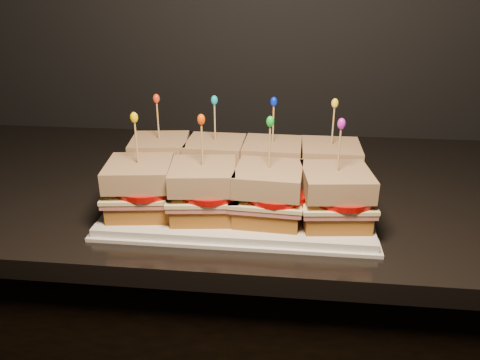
# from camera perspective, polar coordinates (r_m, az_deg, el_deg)

# --- Properties ---
(cabinet) EXTENTS (2.22, 0.62, 0.83)m
(cabinet) POSITION_cam_1_polar(r_m,az_deg,el_deg) (1.26, -15.10, -18.47)
(cabinet) COLOR black
(cabinet) RESTS_ON ground
(granite_slab) EXTENTS (2.26, 0.66, 0.03)m
(granite_slab) POSITION_cam_1_polar(r_m,az_deg,el_deg) (1.03, -17.54, -0.12)
(granite_slab) COLOR black
(granite_slab) RESTS_ON cabinet
(platter) EXTENTS (0.44, 0.27, 0.02)m
(platter) POSITION_cam_1_polar(r_m,az_deg,el_deg) (0.83, 0.00, -2.93)
(platter) COLOR white
(platter) RESTS_ON granite_slab
(platter_rim) EXTENTS (0.45, 0.28, 0.01)m
(platter_rim) POSITION_cam_1_polar(r_m,az_deg,el_deg) (0.83, 0.00, -3.31)
(platter_rim) COLOR white
(platter_rim) RESTS_ON granite_slab
(sandwich_0_bread_bot) EXTENTS (0.11, 0.11, 0.03)m
(sandwich_0_bread_bot) POSITION_cam_1_polar(r_m,az_deg,el_deg) (0.90, -9.52, 0.63)
(sandwich_0_bread_bot) COLOR brown
(sandwich_0_bread_bot) RESTS_ON platter
(sandwich_0_ham) EXTENTS (0.12, 0.12, 0.01)m
(sandwich_0_ham) POSITION_cam_1_polar(r_m,az_deg,el_deg) (0.90, -9.59, 1.70)
(sandwich_0_ham) COLOR #C65557
(sandwich_0_ham) RESTS_ON sandwich_0_bread_bot
(sandwich_0_cheese) EXTENTS (0.13, 0.12, 0.01)m
(sandwich_0_cheese) POSITION_cam_1_polar(r_m,az_deg,el_deg) (0.89, -9.62, 2.12)
(sandwich_0_cheese) COLOR #FFF2AC
(sandwich_0_cheese) RESTS_ON sandwich_0_ham
(sandwich_0_tomato) EXTENTS (0.10, 0.10, 0.01)m
(sandwich_0_tomato) POSITION_cam_1_polar(r_m,az_deg,el_deg) (0.88, -9.00, 2.41)
(sandwich_0_tomato) COLOR #B50A07
(sandwich_0_tomato) RESTS_ON sandwich_0_cheese
(sandwich_0_bread_top) EXTENTS (0.12, 0.12, 0.03)m
(sandwich_0_bread_top) POSITION_cam_1_polar(r_m,az_deg,el_deg) (0.88, -9.75, 3.90)
(sandwich_0_bread_top) COLOR brown
(sandwich_0_bread_top) RESTS_ON sandwich_0_tomato
(sandwich_0_pick) EXTENTS (0.00, 0.00, 0.09)m
(sandwich_0_pick) POSITION_cam_1_polar(r_m,az_deg,el_deg) (0.87, -9.96, 6.86)
(sandwich_0_pick) COLOR tan
(sandwich_0_pick) RESTS_ON sandwich_0_bread_top
(sandwich_0_frill) EXTENTS (0.01, 0.01, 0.02)m
(sandwich_0_frill) POSITION_cam_1_polar(r_m,az_deg,el_deg) (0.86, -10.16, 9.74)
(sandwich_0_frill) COLOR red
(sandwich_0_frill) RESTS_ON sandwich_0_pick
(sandwich_1_bread_bot) EXTENTS (0.10, 0.10, 0.03)m
(sandwich_1_bread_bot) POSITION_cam_1_polar(r_m,az_deg,el_deg) (0.88, -2.94, 0.36)
(sandwich_1_bread_bot) COLOR brown
(sandwich_1_bread_bot) RESTS_ON platter
(sandwich_1_ham) EXTENTS (0.11, 0.11, 0.01)m
(sandwich_1_ham) POSITION_cam_1_polar(r_m,az_deg,el_deg) (0.87, -2.96, 1.45)
(sandwich_1_ham) COLOR #C65557
(sandwich_1_ham) RESTS_ON sandwich_1_bread_bot
(sandwich_1_cheese) EXTENTS (0.11, 0.11, 0.01)m
(sandwich_1_cheese) POSITION_cam_1_polar(r_m,az_deg,el_deg) (0.87, -2.97, 1.88)
(sandwich_1_cheese) COLOR #FFF2AC
(sandwich_1_cheese) RESTS_ON sandwich_1_ham
(sandwich_1_tomato) EXTENTS (0.10, 0.10, 0.01)m
(sandwich_1_tomato) POSITION_cam_1_polar(r_m,az_deg,el_deg) (0.86, -2.26, 2.17)
(sandwich_1_tomato) COLOR #B50A07
(sandwich_1_tomato) RESTS_ON sandwich_1_cheese
(sandwich_1_bread_top) EXTENTS (0.10, 0.10, 0.03)m
(sandwich_1_bread_top) POSITION_cam_1_polar(r_m,az_deg,el_deg) (0.86, -3.01, 3.71)
(sandwich_1_bread_top) COLOR brown
(sandwich_1_bread_top) RESTS_ON sandwich_1_tomato
(sandwich_1_pick) EXTENTS (0.00, 0.00, 0.09)m
(sandwich_1_pick) POSITION_cam_1_polar(r_m,az_deg,el_deg) (0.85, -3.08, 6.74)
(sandwich_1_pick) COLOR tan
(sandwich_1_pick) RESTS_ON sandwich_1_bread_top
(sandwich_1_frill) EXTENTS (0.01, 0.01, 0.02)m
(sandwich_1_frill) POSITION_cam_1_polar(r_m,az_deg,el_deg) (0.83, -3.15, 9.70)
(sandwich_1_frill) COLOR #0F9DC2
(sandwich_1_frill) RESTS_ON sandwich_1_pick
(sandwich_2_bread_bot) EXTENTS (0.10, 0.10, 0.03)m
(sandwich_2_bread_bot) POSITION_cam_1_polar(r_m,az_deg,el_deg) (0.87, 3.87, 0.07)
(sandwich_2_bread_bot) COLOR brown
(sandwich_2_bread_bot) RESTS_ON platter
(sandwich_2_ham) EXTENTS (0.11, 0.11, 0.01)m
(sandwich_2_ham) POSITION_cam_1_polar(r_m,az_deg,el_deg) (0.86, 3.90, 1.17)
(sandwich_2_ham) COLOR #C65557
(sandwich_2_ham) RESTS_ON sandwich_2_bread_bot
(sandwich_2_cheese) EXTENTS (0.12, 0.11, 0.01)m
(sandwich_2_cheese) POSITION_cam_1_polar(r_m,az_deg,el_deg) (0.86, 3.92, 1.60)
(sandwich_2_cheese) COLOR #FFF2AC
(sandwich_2_cheese) RESTS_ON sandwich_2_ham
(sandwich_2_tomato) EXTENTS (0.10, 0.10, 0.01)m
(sandwich_2_tomato) POSITION_cam_1_polar(r_m,az_deg,el_deg) (0.85, 4.72, 1.89)
(sandwich_2_tomato) COLOR #B50A07
(sandwich_2_tomato) RESTS_ON sandwich_2_cheese
(sandwich_2_bread_top) EXTENTS (0.11, 0.11, 0.03)m
(sandwich_2_bread_top) POSITION_cam_1_polar(r_m,az_deg,el_deg) (0.85, 3.97, 3.45)
(sandwich_2_bread_top) COLOR brown
(sandwich_2_bread_top) RESTS_ON sandwich_2_tomato
(sandwich_2_pick) EXTENTS (0.00, 0.00, 0.09)m
(sandwich_2_pick) POSITION_cam_1_polar(r_m,az_deg,el_deg) (0.84, 4.06, 6.51)
(sandwich_2_pick) COLOR tan
(sandwich_2_pick) RESTS_ON sandwich_2_bread_top
(sandwich_2_frill) EXTENTS (0.01, 0.01, 0.02)m
(sandwich_2_frill) POSITION_cam_1_polar(r_m,az_deg,el_deg) (0.82, 4.15, 9.51)
(sandwich_2_frill) COLOR #061FDD
(sandwich_2_frill) RESTS_ON sandwich_2_pick
(sandwich_3_bread_bot) EXTENTS (0.10, 0.10, 0.03)m
(sandwich_3_bread_bot) POSITION_cam_1_polar(r_m,az_deg,el_deg) (0.87, 10.74, -0.22)
(sandwich_3_bread_bot) COLOR brown
(sandwich_3_bread_bot) RESTS_ON platter
(sandwich_3_ham) EXTENTS (0.11, 0.11, 0.01)m
(sandwich_3_ham) POSITION_cam_1_polar(r_m,az_deg,el_deg) (0.87, 10.83, 0.87)
(sandwich_3_ham) COLOR #C65557
(sandwich_3_ham) RESTS_ON sandwich_3_bread_bot
(sandwich_3_cheese) EXTENTS (0.11, 0.11, 0.01)m
(sandwich_3_cheese) POSITION_cam_1_polar(r_m,az_deg,el_deg) (0.86, 10.86, 1.30)
(sandwich_3_cheese) COLOR #FFF2AC
(sandwich_3_cheese) RESTS_ON sandwich_3_ham
(sandwich_3_tomato) EXTENTS (0.10, 0.10, 0.01)m
(sandwich_3_tomato) POSITION_cam_1_polar(r_m,az_deg,el_deg) (0.86, 11.72, 1.58)
(sandwich_3_tomato) COLOR #B50A07
(sandwich_3_tomato) RESTS_ON sandwich_3_cheese
(sandwich_3_bread_top) EXTENTS (0.10, 0.10, 0.03)m
(sandwich_3_bread_top) POSITION_cam_1_polar(r_m,az_deg,el_deg) (0.85, 11.01, 3.14)
(sandwich_3_bread_top) COLOR brown
(sandwich_3_bread_top) RESTS_ON sandwich_3_tomato
(sandwich_3_pick) EXTENTS (0.00, 0.00, 0.09)m
(sandwich_3_pick) POSITION_cam_1_polar(r_m,az_deg,el_deg) (0.84, 11.25, 6.19)
(sandwich_3_pick) COLOR tan
(sandwich_3_pick) RESTS_ON sandwich_3_bread_top
(sandwich_3_frill) EXTENTS (0.01, 0.01, 0.02)m
(sandwich_3_frill) POSITION_cam_1_polar(r_m,az_deg,el_deg) (0.83, 11.49, 9.16)
(sandwich_3_frill) COLOR yellow
(sandwich_3_frill) RESTS_ON sandwich_3_pick
(sandwich_4_bread_bot) EXTENTS (0.11, 0.11, 0.03)m
(sandwich_4_bread_bot) POSITION_cam_1_polar(r_m,az_deg,el_deg) (0.79, -11.87, -2.82)
(sandwich_4_bread_bot) COLOR brown
(sandwich_4_bread_bot) RESTS_ON platter
(sandwich_4_ham) EXTENTS (0.12, 0.12, 0.01)m
(sandwich_4_ham) POSITION_cam_1_polar(r_m,az_deg,el_deg) (0.79, -11.97, -1.64)
(sandwich_4_ham) COLOR #C65557
(sandwich_4_ham) RESTS_ON sandwich_4_bread_bot
(sandwich_4_cheese) EXTENTS (0.13, 0.12, 0.01)m
(sandwich_4_cheese) POSITION_cam_1_polar(r_m,az_deg,el_deg) (0.78, -12.01, -1.17)
(sandwich_4_cheese) COLOR #FFF2AC
(sandwich_4_cheese) RESTS_ON sandwich_4_ham
(sandwich_4_tomato) EXTENTS (0.10, 0.10, 0.01)m
(sandwich_4_tomato) POSITION_cam_1_polar(r_m,az_deg,el_deg) (0.77, -11.34, -0.89)
(sandwich_4_tomato) COLOR #B50A07
(sandwich_4_tomato) RESTS_ON sandwich_4_cheese
(sandwich_4_bread_top) EXTENTS (0.12, 0.12, 0.03)m
(sandwich_4_bread_top) POSITION_cam_1_polar(r_m,az_deg,el_deg) (0.77, -12.19, 0.83)
(sandwich_4_bread_top) COLOR brown
(sandwich_4_bread_top) RESTS_ON sandwich_4_tomato
(sandwich_4_pick) EXTENTS (0.00, 0.00, 0.09)m
(sandwich_4_pick) POSITION_cam_1_polar(r_m,az_deg,el_deg) (0.75, -12.49, 4.17)
(sandwich_4_pick) COLOR tan
(sandwich_4_pick) RESTS_ON sandwich_4_bread_top
(sandwich_4_frill) EXTENTS (0.01, 0.01, 0.02)m
(sandwich_4_frill) POSITION_cam_1_polar(r_m,az_deg,el_deg) (0.74, -12.79, 7.45)
(sandwich_4_frill) COLOR #FAC702
(sandwich_4_frill) RESTS_ON sandwich_4_pick
(sandwich_5_bread_bot) EXTENTS (0.11, 0.11, 0.03)m
(sandwich_5_bread_bot) POSITION_cam_1_polar(r_m,az_deg,el_deg) (0.77, -4.40, -3.24)
(sandwich_5_bread_bot) COLOR brown
(sandwich_5_bread_bot) RESTS_ON platter
(sandwich_5_ham) EXTENTS (0.12, 0.12, 0.01)m
(sandwich_5_ham) POSITION_cam_1_polar(r_m,az_deg,el_deg) (0.76, -4.44, -2.03)
(sandwich_5_ham) COLOR #C65557
(sandwich_5_ham) RESTS_ON sandwich_5_bread_bot
(sandwich_5_cheese) EXTENTS (0.13, 0.12, 0.01)m
(sandwich_5_cheese) POSITION_cam_1_polar(r_m,az_deg,el_deg) (0.76, -4.46, -1.55)
(sandwich_5_cheese) COLOR #FFF2AC
(sandwich_5_cheese) RESTS_ON sandwich_5_ham
(sandwich_5_tomato) EXTENTS (0.10, 0.10, 0.01)m
(sandwich_5_tomato) POSITION_cam_1_polar(r_m,az_deg,el_deg) (0.75, -3.65, -1.26)
(sandwich_5_tomato) COLOR #B50A07
(sandwich_5_tomato) RESTS_ON sandwich_5_cheese
(sandwich_5_bread_top) EXTENTS (0.11, 0.11, 0.03)m
(sandwich_5_bread_top) POSITION_cam_1_polar(r_m,az_deg,el_deg) (0.75, -4.53, 0.51)
(sandwich_5_bread_top) COLOR brown
(sandwich_5_bread_top) RESTS_ON sandwich_5_tomato
(sandwich_5_pick) EXTENTS (0.00, 0.00, 0.09)m
(sandwich_5_pick) POSITION_cam_1_polar(r_m,az_deg,el_deg) (0.73, -4.64, 3.96)
(sandwich_5_pick) COLOR tan
(sandwich_5_pick) RESTS_ON sandwich_5_bread_top
(sandwich_5_frill) EXTENTS (0.01, 0.01, 0.02)m
(sandwich_5_frill) POSITION_cam_1_polar(r_m,az_deg,el_deg) (0.72, -4.76, 7.37)
(sandwich_5_frill) COLOR #FA4A02
(sandwich_5_frill) RESTS_ON sandwich_5_pick
(sandwich_6_bread_bot) EXTENTS (0.11, 0.11, 0.03)m
(sandwich_6_bread_bot) POSITION_cam_1_polar(r_m,az_deg,el_deg) (0.76, 3.43, -3.63)
(sandwich_6_bread_bot) COLOR brown
(sandwich_6_bread_bot) RESTS_ON platter
(sandwich_6_ham) EXTENTS (0.12, 0.11, 0.01)m
(sandwich_6_ham) POSITION_cam_1_polar(r_m,az_deg,el_deg) (0.75, 3.46, -2.40)
(sandwich_6_ham) COLOR #C65557
(sandwich_6_ham) RESTS_ON sandwich_6_bread_bot
(sandwich_6_cheese) EXTENTS (0.12, 0.12, 0.01)m
(sandwich_6_cheese) POSITION_cam_1_polar(r_m,az_deg,el_deg) (0.75, 3.47, -1.91)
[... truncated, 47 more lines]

